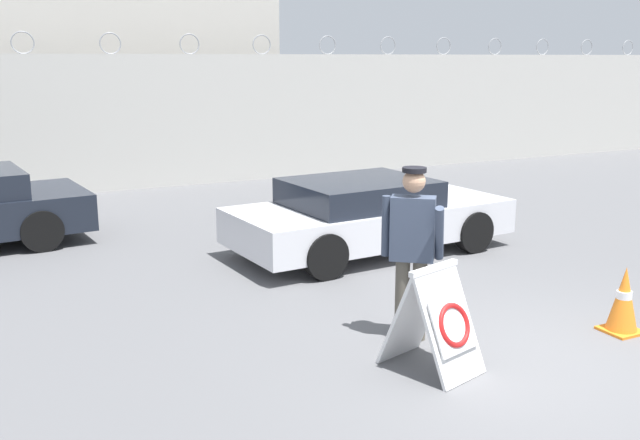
# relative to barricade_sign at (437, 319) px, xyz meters

# --- Properties ---
(ground_plane) EXTENTS (90.00, 90.00, 0.00)m
(ground_plane) POSITION_rel_barricade_sign_xyz_m (0.95, -0.13, -0.51)
(ground_plane) COLOR #5B5B5E
(perimeter_wall) EXTENTS (36.00, 0.30, 3.45)m
(perimeter_wall) POSITION_rel_barricade_sign_xyz_m (0.95, 11.02, 1.00)
(perimeter_wall) COLOR beige
(perimeter_wall) RESTS_ON ground_plane
(building_block) EXTENTS (7.21, 5.81, 6.52)m
(building_block) POSITION_rel_barricade_sign_xyz_m (0.38, 15.82, 2.75)
(building_block) COLOR beige
(building_block) RESTS_ON ground_plane
(barricade_sign) EXTENTS (0.83, 1.00, 1.03)m
(barricade_sign) POSITION_rel_barricade_sign_xyz_m (0.00, 0.00, 0.00)
(barricade_sign) COLOR white
(barricade_sign) RESTS_ON ground_plane
(security_guard) EXTENTS (0.56, 0.64, 1.84)m
(security_guard) POSITION_rel_barricade_sign_xyz_m (0.21, 0.76, 0.53)
(security_guard) COLOR #514C42
(security_guard) RESTS_ON ground_plane
(traffic_cone_near) EXTENTS (0.39, 0.39, 0.73)m
(traffic_cone_near) POSITION_rel_barricade_sign_xyz_m (2.38, -0.11, -0.15)
(traffic_cone_near) COLOR orange
(traffic_cone_near) RESTS_ON ground_plane
(parked_car_rear_sedan) EXTENTS (4.41, 2.18, 1.14)m
(parked_car_rear_sedan) POSITION_rel_barricade_sign_xyz_m (1.56, 3.98, 0.07)
(parked_car_rear_sedan) COLOR black
(parked_car_rear_sedan) RESTS_ON ground_plane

